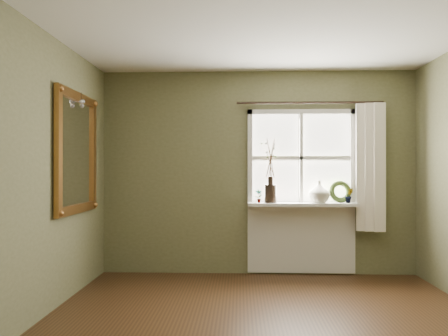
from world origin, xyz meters
The scene contains 15 objects.
ceiling centered at (0.00, 0.00, 2.60)m, with size 4.50×4.50×0.00m, color silver.
wall_back centered at (0.00, 2.30, 1.30)m, with size 4.00×0.10×2.60m, color #646442.
wall_left centered at (-2.05, 0.00, 1.30)m, with size 0.10×4.50×2.60m, color #646442.
wall_front centered at (0.00, -2.30, 1.30)m, with size 4.00×0.10×2.60m, color #646442.
window_frame centered at (0.55, 2.23, 1.48)m, with size 1.36×0.06×1.24m.
window_sill centered at (0.55, 2.12, 0.90)m, with size 1.36×0.26×0.04m, color silver.
window_apron centered at (0.55, 2.23, 0.46)m, with size 1.36×0.04×0.88m, color silver.
dark_jug centered at (0.15, 2.12, 1.03)m, with size 0.15×0.15×0.23m, color black.
cream_vase centered at (0.76, 2.12, 1.06)m, with size 0.26×0.26×0.28m, color beige.
wreath centered at (1.03, 2.16, 1.03)m, with size 0.28×0.28×0.07m, color #384C21.
potted_plant_left centered at (0.01, 2.12, 1.00)m, with size 0.09×0.06×0.17m, color #384C21.
potted_plant_right centered at (1.13, 2.12, 1.01)m, with size 0.10×0.08×0.18m, color #384C21.
curtain centered at (1.39, 2.13, 1.37)m, with size 0.36×0.12×1.59m, color white.
curtain_rod centered at (0.65, 2.17, 2.18)m, with size 0.03×0.03×1.84m, color black.
gilt_mirror centered at (-1.96, 1.22, 1.52)m, with size 0.10×1.08×1.28m.
Camera 1 is at (-0.23, -3.36, 1.34)m, focal length 35.00 mm.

